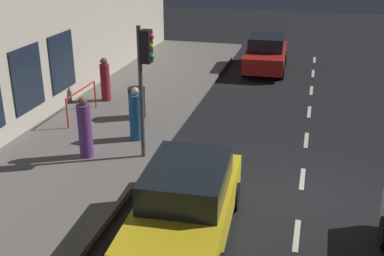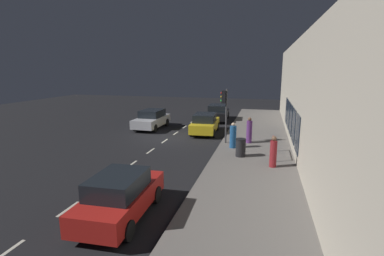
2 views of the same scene
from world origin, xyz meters
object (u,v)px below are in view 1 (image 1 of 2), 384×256
(traffic_light, at_px, (145,64))
(pedestrian_1, at_px, (136,116))
(pedestrian_2, at_px, (105,81))
(trash_bin, at_px, (137,103))
(parked_car_1, at_px, (266,53))
(parked_car_2, at_px, (186,203))
(pedestrian_0, at_px, (85,129))

(traffic_light, relative_size, pedestrian_1, 2.24)
(pedestrian_2, relative_size, trash_bin, 1.56)
(parked_car_1, relative_size, pedestrian_2, 2.60)
(trash_bin, bearing_deg, parked_car_2, 118.95)
(parked_car_2, bearing_deg, pedestrian_1, -60.91)
(pedestrian_2, bearing_deg, trash_bin, -175.09)
(pedestrian_1, relative_size, pedestrian_2, 1.00)
(traffic_light, xyz_separation_m, parked_car_2, (-1.95, 3.18, -1.97))
(traffic_light, height_order, parked_car_1, traffic_light)
(parked_car_1, height_order, pedestrian_2, pedestrian_2)
(pedestrian_0, xyz_separation_m, trash_bin, (-0.28, -3.22, -0.28))
(parked_car_1, xyz_separation_m, trash_bin, (3.39, 7.64, -0.12))
(pedestrian_1, xyz_separation_m, pedestrian_2, (2.37, -3.12, 0.02))
(traffic_light, distance_m, trash_bin, 3.77)
(pedestrian_2, bearing_deg, parked_car_2, 168.11)
(parked_car_1, xyz_separation_m, pedestrian_2, (5.13, 6.24, 0.11))
(traffic_light, xyz_separation_m, parked_car_1, (-2.03, -10.46, -1.97))
(parked_car_1, bearing_deg, trash_bin, 63.88)
(parked_car_1, height_order, parked_car_2, same)
(pedestrian_1, bearing_deg, traffic_light, 42.58)
(pedestrian_0, bearing_deg, parked_car_1, -53.59)
(pedestrian_0, bearing_deg, pedestrian_1, -66.11)
(pedestrian_2, bearing_deg, pedestrian_1, 171.02)
(traffic_light, relative_size, trash_bin, 3.52)
(parked_car_1, relative_size, pedestrian_1, 2.60)
(traffic_light, bearing_deg, trash_bin, -64.18)
(parked_car_1, bearing_deg, pedestrian_0, 69.14)
(parked_car_2, distance_m, pedestrian_0, 4.55)
(traffic_light, height_order, pedestrian_2, traffic_light)
(pedestrian_2, bearing_deg, pedestrian_0, 151.32)
(trash_bin, bearing_deg, pedestrian_1, 110.21)
(parked_car_2, bearing_deg, traffic_light, -61.43)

